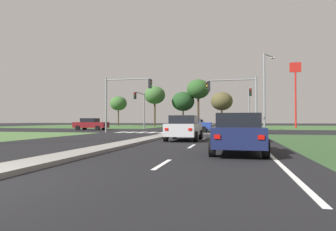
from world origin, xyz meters
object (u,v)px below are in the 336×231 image
Objects in this scene: traffic_signal_near_left at (123,94)px; pedestrian_at_median at (195,121)px; street_lamp_second at (265,88)px; car_white_sixth at (237,129)px; traffic_signal_far_left at (141,103)px; car_blue_fourth at (192,125)px; treeline_fifth at (222,101)px; treeline_fourth at (198,89)px; car_black_near at (199,123)px; fastfood_pole_sign at (295,80)px; treeline_near at (118,103)px; treeline_second at (155,95)px; traffic_signal_far_right at (249,101)px; car_navy_eighth at (238,133)px; car_teal_third at (197,123)px; car_silver_seventh at (184,128)px; traffic_signal_near_right at (237,95)px; car_grey_second at (187,123)px; treeline_third at (183,101)px; car_maroon_fifth at (91,124)px.

traffic_signal_near_left is 16.61m from pedestrian_at_median.
car_white_sixth is at bearing -102.24° from street_lamp_second.
traffic_signal_far_left is at bearing 154.14° from street_lamp_second.
treeline_fifth is at bearing 175.19° from car_blue_fourth.
treeline_fourth is at bearing 84.35° from traffic_signal_near_left.
treeline_fourth is at bearing 141.31° from treeline_fifth.
traffic_signal_near_left is (-3.49, -38.57, 3.26)m from car_black_near.
treeline_fifth is at bearing 145.92° from fastfood_pole_sign.
treeline_near is (-13.42, 23.67, 1.56)m from traffic_signal_far_left.
treeline_second is 9.85m from treeline_fourth.
traffic_signal_far_right is at bearing -67.94° from treeline_fourth.
street_lamp_second is (3.09, 20.07, 3.93)m from car_navy_eighth.
car_teal_third is 0.62× the size of treeline_fifth.
pedestrian_at_median reaches higher than car_navy_eighth.
traffic_signal_far_left is at bearing 121.20° from car_white_sixth.
street_lamp_second is at bearing 110.46° from car_teal_third.
car_silver_seventh is at bearing -49.85° from traffic_signal_near_left.
street_lamp_second is (3.05, 14.07, 3.97)m from car_white_sixth.
treeline_second is (-17.40, 33.24, 3.15)m from traffic_signal_near_right.
traffic_signal_far_left is at bearing 139.28° from traffic_signal_near_right.
car_blue_fourth is (3.25, -16.71, 0.01)m from car_grey_second.
treeline_third is at bearing 85.70° from traffic_signal_far_left.
traffic_signal_near_left is (7.33, -6.97, 3.22)m from car_maroon_fifth.
fastfood_pole_sign is 25.21m from treeline_third.
treeline_fifth reaches higher than pedestrian_at_median.
traffic_signal_near_right is at bearing -77.40° from treeline_fourth.
treeline_fifth is (3.45, 16.27, 4.00)m from pedestrian_at_median.
treeline_fourth is at bearing 112.06° from traffic_signal_far_right.
treeline_fourth reaches higher than car_maroon_fifth.
car_black_near is 49.66m from car_white_sixth.
traffic_signal_near_left is 38.43m from treeline_near.
treeline_fourth is at bearing -174.39° from car_blue_fourth.
car_maroon_fifth is at bearing 136.43° from traffic_signal_near_left.
car_navy_eighth is 31.15m from traffic_signal_far_left.
treeline_fifth reaches higher than car_silver_seventh.
street_lamp_second is at bearing 51.03° from traffic_signal_near_right.
car_grey_second is 17.02m from car_blue_fourth.
car_white_sixth is at bearing 165.26° from pedestrian_at_median.
car_silver_seventh is 2.37× the size of pedestrian_at_median.
treeline_third is (-14.51, 32.85, 0.91)m from street_lamp_second.
car_white_sixth is at bearing -59.64° from treeline_near.
traffic_signal_far_right is (9.97, -9.52, 3.05)m from car_grey_second.
car_silver_seventh reaches higher than car_maroon_fifth.
car_maroon_fifth is 0.78× the size of traffic_signal_near_left.
car_navy_eighth is at bearing -64.12° from car_silver_seventh.
traffic_signal_far_left is (-13.29, 28.01, 2.97)m from car_navy_eighth.
car_silver_seventh is (4.78, -31.03, 0.02)m from car_grey_second.
traffic_signal_near_left is at bearing 130.15° from car_silver_seventh.
pedestrian_at_median is 0.23× the size of treeline_third.
traffic_signal_far_right is at bearing 98.24° from street_lamp_second.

